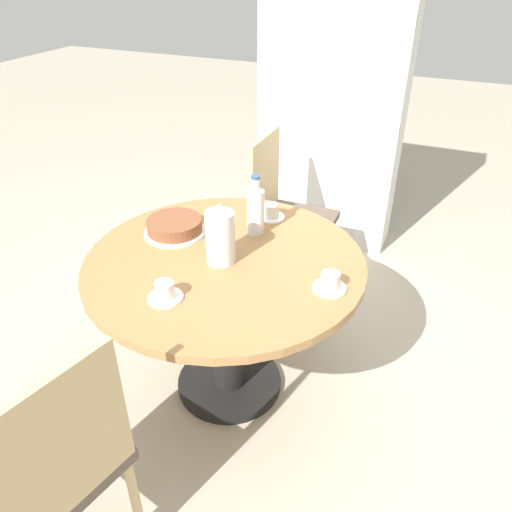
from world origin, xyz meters
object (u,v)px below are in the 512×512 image
object	(u,v)px
water_bottle	(255,210)
cup_b	(330,283)
bookshelf	(330,118)
cup_a	(165,292)
chair_a	(50,466)
chair_b	(285,212)
coffee_pot	(220,236)
cake_main	(175,227)
cup_c	(271,212)

from	to	relation	value
water_bottle	cup_b	world-z (taller)	water_bottle
bookshelf	cup_a	xyz separation A→B (m)	(-0.05, -1.90, -0.11)
cup_a	cup_b	xyz separation A→B (m)	(0.53, 0.29, 0.00)
chair_a	water_bottle	world-z (taller)	water_bottle
chair_b	water_bottle	world-z (taller)	water_bottle
chair_a	cup_b	world-z (taller)	chair_a
coffee_pot	cake_main	size ratio (longest dim) A/B	0.94
chair_b	cup_b	size ratio (longest dim) A/B	7.15
chair_b	cake_main	world-z (taller)	chair_b
coffee_pot	water_bottle	distance (m)	0.27
bookshelf	cup_c	distance (m)	1.18
water_bottle	cup_b	bearing A→B (deg)	-33.52
bookshelf	cup_a	distance (m)	1.91
cake_main	cup_b	xyz separation A→B (m)	(0.74, -0.14, -0.00)
coffee_pot	cup_b	bearing A→B (deg)	-1.78
cup_c	water_bottle	bearing A→B (deg)	-93.90
bookshelf	coffee_pot	distance (m)	1.60
water_bottle	cake_main	distance (m)	0.36
bookshelf	cup_c	bearing A→B (deg)	93.13
cup_a	cup_b	world-z (taller)	same
chair_a	chair_b	xyz separation A→B (m)	(0.07, 1.83, 0.00)
coffee_pot	chair_a	bearing A→B (deg)	-98.39
chair_b	cake_main	bearing A→B (deg)	164.29
cup_b	cup_c	bearing A→B (deg)	133.07
cake_main	cup_b	bearing A→B (deg)	-10.30
bookshelf	cup_b	bearing A→B (deg)	106.32
water_bottle	cup_c	world-z (taller)	water_bottle
water_bottle	coffee_pot	bearing A→B (deg)	-97.98
coffee_pot	cup_c	distance (m)	0.43
cake_main	cup_c	world-z (taller)	cup_c
coffee_pot	cup_c	bearing A→B (deg)	83.55
bookshelf	water_bottle	bearing A→B (deg)	92.29
coffee_pot	cake_main	bearing A→B (deg)	157.22
coffee_pot	cake_main	world-z (taller)	coffee_pot
chair_b	coffee_pot	size ratio (longest dim) A/B	3.61
cup_b	cup_c	size ratio (longest dim) A/B	1.00
cake_main	chair_a	bearing A→B (deg)	-81.22
cup_c	cake_main	bearing A→B (deg)	-138.13
coffee_pot	cup_b	world-z (taller)	coffee_pot
chair_a	cup_a	bearing A→B (deg)	-173.05
chair_b	bookshelf	world-z (taller)	bookshelf
cup_c	coffee_pot	bearing A→B (deg)	-96.45
chair_a	cake_main	distance (m)	1.06
water_bottle	cup_a	distance (m)	0.58
water_bottle	cup_a	xyz separation A→B (m)	(-0.11, -0.57, -0.08)
chair_a	cup_c	bearing A→B (deg)	-174.96
bookshelf	coffee_pot	size ratio (longest dim) A/B	7.00
chair_a	chair_b	bearing A→B (deg)	-169.24
water_bottle	cake_main	xyz separation A→B (m)	(-0.33, -0.14, -0.08)
chair_b	cup_a	xyz separation A→B (m)	(-0.01, -1.24, 0.26)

